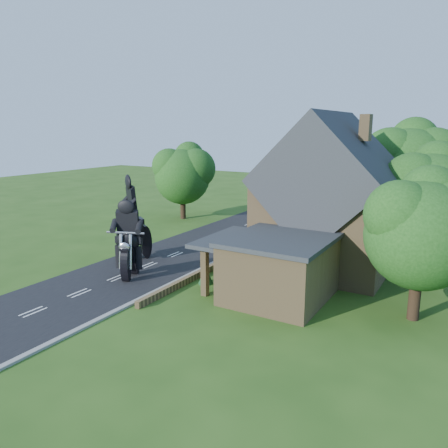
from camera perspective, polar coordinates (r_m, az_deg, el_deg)
The scene contains 19 objects.
ground at distance 30.38m, azimuth -9.81°, elevation -5.34°, with size 120.00×120.00×0.00m, color #284B15.
road at distance 30.38m, azimuth -9.81°, elevation -5.32°, with size 7.00×80.00×0.02m, color black.
kerb at distance 28.22m, azimuth -4.12°, elevation -6.45°, with size 0.30×80.00×0.12m, color gray.
garden_wall at distance 31.91m, azimuth 1.97°, elevation -3.91°, with size 0.30×22.00×0.40m, color olive.
house at distance 29.53m, azimuth 13.59°, elevation 2.66°, with size 9.54×8.64×10.24m.
annex at distance 24.12m, azimuth 6.99°, elevation -5.56°, with size 7.05×5.94×3.44m.
tree_annex_side at distance 22.50m, azimuth 25.34°, elevation -0.29°, with size 5.64×5.20×7.48m.
tree_house_right at distance 30.83m, azimuth 26.15°, elevation 3.73°, with size 6.51×6.00×8.40m.
tree_behind_house at distance 38.42m, azimuth 23.62°, elevation 7.01°, with size 7.81×7.20×10.08m.
tree_behind_left at distance 40.61m, azimuth 15.26°, elevation 7.14°, with size 6.94×6.40×9.16m.
tree_far_road at distance 44.51m, azimuth -4.99°, elevation 6.81°, with size 6.08×5.60×7.84m.
shrub_a at distance 26.41m, azimuth -2.42°, elevation -6.65°, with size 0.90×0.90×1.10m, color #113618.
shrub_b at distance 28.42m, azimuth 0.34°, elevation -5.24°, with size 0.90×0.90×1.10m, color #113618.
shrub_c at distance 30.51m, azimuth 2.72°, elevation -4.00°, with size 0.90×0.90×1.10m, color #113618.
shrub_d at distance 34.85m, azimuth 6.59°, elevation -1.98°, with size 0.90×0.90×1.10m, color #113618.
shrub_e at distance 37.08m, azimuth 8.18°, elevation -1.14°, with size 0.90×0.90×1.10m, color #113618.
shrub_f at distance 39.35m, azimuth 9.58°, elevation -0.40°, with size 0.90×0.90×1.10m, color #113618.
motorcycle_lead at distance 27.87m, azimuth -12.18°, elevation -5.47°, with size 0.40×1.60×1.49m, color black, non-canonical shape.
motorcycle_follow at distance 31.68m, azimuth -11.65°, elevation -2.96°, with size 0.49×1.95×1.82m, color black, non-canonical shape.
Camera 1 is at (18.98, -21.87, 9.19)m, focal length 35.00 mm.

